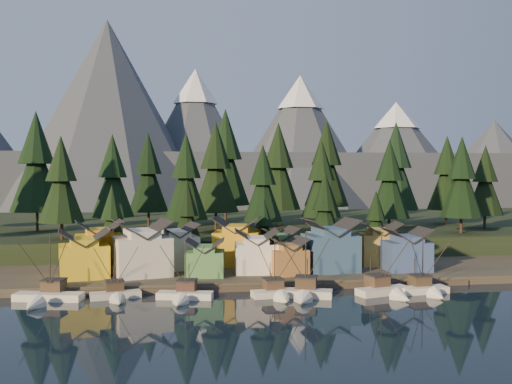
{
  "coord_description": "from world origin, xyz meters",
  "views": [
    {
      "loc": [
        -14.07,
        -85.18,
        21.22
      ],
      "look_at": [
        1.87,
        30.0,
        17.16
      ],
      "focal_mm": 40.0,
      "sensor_mm": 36.0,
      "label": 1
    }
  ],
  "objects": [
    {
      "name": "ground",
      "position": [
        0.0,
        0.0,
        0.0
      ],
      "size": [
        500.0,
        500.0,
        0.0
      ],
      "primitive_type": "plane",
      "color": "black",
      "rests_on": "ground"
    },
    {
      "name": "shore_strip",
      "position": [
        0.0,
        40.0,
        0.75
      ],
      "size": [
        400.0,
        50.0,
        1.5
      ],
      "primitive_type": "cube",
      "color": "#393229",
      "rests_on": "ground"
    },
    {
      "name": "hillside",
      "position": [
        0.0,
        90.0,
        3.0
      ],
      "size": [
        420.0,
        100.0,
        6.0
      ],
      "primitive_type": "cube",
      "color": "black",
      "rests_on": "ground"
    },
    {
      "name": "dock",
      "position": [
        0.0,
        16.5,
        0.5
      ],
      "size": [
        80.0,
        4.0,
        1.0
      ],
      "primitive_type": "cube",
      "color": "#4E4137",
      "rests_on": "ground"
    },
    {
      "name": "mountain_ridge",
      "position": [
        -4.2,
        213.59,
        26.06
      ],
      "size": [
        560.0,
        190.0,
        90.0
      ],
      "color": "#474E5C",
      "rests_on": "ground"
    },
    {
      "name": "boat_0",
      "position": [
        -35.5,
        10.91,
        2.14
      ],
      "size": [
        11.88,
        12.57,
        11.94
      ],
      "rotation": [
        0.0,
        0.0,
        -0.2
      ],
      "color": "silver",
      "rests_on": "ground"
    },
    {
      "name": "boat_1",
      "position": [
        -24.27,
        11.45,
        2.03
      ],
      "size": [
        8.95,
        9.43,
        10.44
      ],
      "rotation": [
        0.0,
        0.0,
        0.21
      ],
      "color": "beige",
      "rests_on": "ground"
    },
    {
      "name": "boat_2",
      "position": [
        -13.1,
        9.34,
        2.07
      ],
      "size": [
        9.92,
        10.45,
        10.95
      ],
      "rotation": [
        0.0,
        0.0,
        -0.21
      ],
      "color": "silver",
      "rests_on": "ground"
    },
    {
      "name": "boat_3",
      "position": [
        2.58,
        8.8,
        2.23
      ],
      "size": [
        8.69,
        9.28,
        11.02
      ],
      "rotation": [
        0.0,
        0.0,
        0.14
      ],
      "color": "silver",
      "rests_on": "ground"
    },
    {
      "name": "boat_4",
      "position": [
        7.06,
        7.83,
        2.5
      ],
      "size": [
        9.89,
        10.55,
        12.34
      ],
      "rotation": [
        0.0,
        0.0,
        -0.32
      ],
      "color": "beige",
      "rests_on": "ground"
    },
    {
      "name": "boat_5",
      "position": [
        21.57,
        7.91,
        2.32
      ],
      "size": [
        10.42,
        10.97,
        11.99
      ],
      "rotation": [
        0.0,
        0.0,
        0.29
      ],
      "color": "silver",
      "rests_on": "ground"
    },
    {
      "name": "boat_6",
      "position": [
        28.85,
        8.11,
        2.27
      ],
      "size": [
        8.85,
        9.45,
        11.26
      ],
      "rotation": [
        0.0,
        0.0,
        0.11
      ],
      "color": "white",
      "rests_on": "ground"
    },
    {
      "name": "house_front_0",
      "position": [
        -31.43,
        24.32,
        6.19
      ],
      "size": [
        10.44,
        10.06,
        8.93
      ],
      "rotation": [
        0.0,
        0.0,
        0.2
      ],
      "color": "gold",
      "rests_on": "shore_strip"
    },
    {
      "name": "house_front_1",
      "position": [
        -20.83,
        25.01,
        7.01
      ],
      "size": [
        12.31,
        12.02,
        10.49
      ],
      "rotation": [
        0.0,
        0.0,
        0.26
      ],
      "color": "silver",
      "rests_on": "shore_strip"
    },
    {
      "name": "house_front_2",
      "position": [
        -8.89,
        22.82,
        5.17
      ],
      "size": [
        7.89,
        7.94,
        6.98
      ],
      "rotation": [
        0.0,
        0.0,
        -0.11
      ],
      "color": "#4B8347",
      "rests_on": "shore_strip"
    },
    {
      "name": "house_front_3",
      "position": [
        1.23,
        25.06,
        5.92
      ],
      "size": [
        8.79,
        8.43,
        8.41
      ],
      "rotation": [
        0.0,
        0.0,
        -0.07
      ],
      "color": "white",
      "rests_on": "shore_strip"
    },
    {
      "name": "house_front_4",
      "position": [
        6.87,
        22.56,
        5.2
      ],
      "size": [
        7.98,
        8.43,
        7.04
      ],
      "rotation": [
        0.0,
        0.0,
        0.16
      ],
      "color": "#9F6D38",
      "rests_on": "shore_strip"
    },
    {
      "name": "house_front_5",
      "position": [
        16.13,
        24.8,
        6.93
      ],
      "size": [
        10.65,
        9.84,
        10.34
      ],
      "rotation": [
        0.0,
        0.0,
        0.09
      ],
      "color": "#325377",
      "rests_on": "shore_strip"
    },
    {
      "name": "house_front_6",
      "position": [
        31.46,
        23.54,
        5.95
      ],
      "size": [
        8.53,
        8.07,
        8.46
      ],
      "rotation": [
        0.0,
        0.0,
        -0.01
      ],
      "color": "#385084",
      "rests_on": "shore_strip"
    },
    {
      "name": "house_back_0",
      "position": [
        -29.7,
        32.5,
        6.69
      ],
      "size": [
        10.65,
        10.37,
        9.88
      ],
      "rotation": [
        0.0,
        0.0,
        0.21
      ],
      "color": "gold",
      "rests_on": "shore_strip"
    },
    {
      "name": "house_back_1",
      "position": [
        -14.39,
        32.05,
        6.36
      ],
      "size": [
        9.86,
        9.94,
        9.25
      ],
      "rotation": [
        0.0,
        0.0,
        0.22
      ],
      "color": "beige",
      "rests_on": "shore_strip"
    },
    {
      "name": "house_back_2",
      "position": [
        -1.62,
        34.33,
        6.84
      ],
      "size": [
        11.18,
        10.57,
        10.17
      ],
      "rotation": [
        0.0,
        0.0,
        -0.21
      ],
      "color": "gold",
      "rests_on": "shore_strip"
    },
    {
      "name": "house_back_3",
      "position": [
        6.98,
        33.44,
        5.7
      ],
      "size": [
        8.88,
        8.17,
        7.99
      ],
      "rotation": [
        0.0,
        0.0,
        0.16
      ],
      "color": "#4C8246",
      "rests_on": "shore_strip"
    },
    {
      "name": "house_back_4",
      "position": [
        17.5,
        33.83,
        6.31
      ],
      "size": [
        10.17,
        9.93,
        9.17
      ],
      "rotation": [
        0.0,
        0.0,
        -0.25
      ],
      "color": "beige",
      "rests_on": "shore_strip"
    },
    {
      "name": "house_back_5",
      "position": [
        28.66,
        30.73,
        6.27
      ],
      "size": [
        9.3,
        9.38,
        9.08
      ],
      "rotation": [
        0.0,
        0.0,
        -0.16
      ],
      "color": "#A5873A",
      "rests_on": "shore_strip"
    },
    {
      "name": "tree_hill_1",
      "position": [
        -50.0,
        68.0,
        22.98
      ],
      "size": [
        13.33,
        13.33,
        31.05
      ],
      "color": "#332319",
      "rests_on": "hillside"
    },
    {
      "name": "tree_hill_2",
      "position": [
        -40.0,
        48.0,
        18.87
      ],
      "size": [
        10.11,
        10.11,
        23.55
      ],
      "color": "#332319",
      "rests_on": "hillside"
    },
    {
      "name": "tree_hill_3",
      "position": [
        -30.0,
        60.0,
        19.54
      ],
      "size": [
        10.63,
        10.63,
        24.77
      ],
      "color": "#332319",
      "rests_on": "hillside"
    },
    {
      "name": "tree_hill_4",
      "position": [
        -22.0,
        75.0,
        20.34
      ],
      "size": [
        11.26,
        11.26,
        26.23
      ],
      "color": "#332319",
      "rests_on": "hillside"
    },
    {
      "name": "tree_hill_5",
      "position": [
        -12.0,
        50.0,
        19.45
      ],
      "size": [
        10.56,
        10.56,
        24.61
      ],
      "color": "#332319",
      "rests_on": "hillside"
    },
    {
      "name": "tree_hill_6",
      "position": [
        -4.0,
        65.0,
        21.7
      ],
      "size": [
        12.33,
        12.33,
        28.72
      ],
      "color": "#332319",
      "rests_on": "hillside"
    },
    {
      "name": "tree_hill_7",
      "position": [
        6.0,
        48.0,
        17.92
      ],
      "size": [
        9.36,
        9.36,
        21.81
      ],
      "color": "#332319",
      "rests_on": "hillside"
    },
    {
      "name": "tree_hill_8",
      "position": [
        14.0,
        72.0,
        21.96
      ],
      "size": [
        12.53,
        12.53,
        29.2
      ],
      "color": "#332319",
      "rests_on": "hillside"
    },
    {
      "name": "tree_hill_9",
      "position": [
        22.0,
        55.0,
        18.8
      ],
      "size": [
        10.05,
        10.05,
        23.42
      ],
      "color": "#332319",
      "rests_on": "hillside"
    },
    {
      "name": "tree_hill_10",
      "position": [
        30.0,
        80.0,
        22.83
      ],
      "size": [
        13.21,
        13.21,
        30.78
      ],
      "color": "#332319",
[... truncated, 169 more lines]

